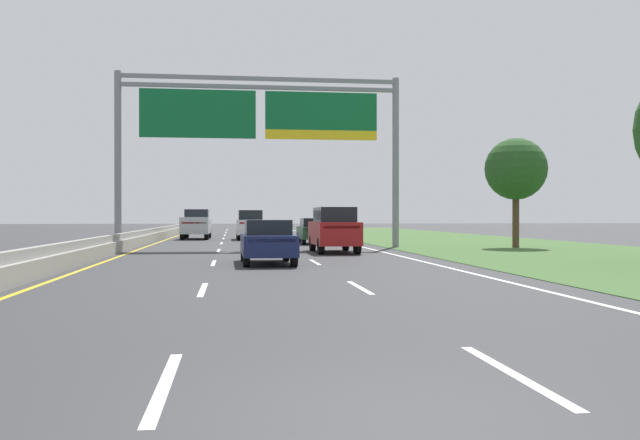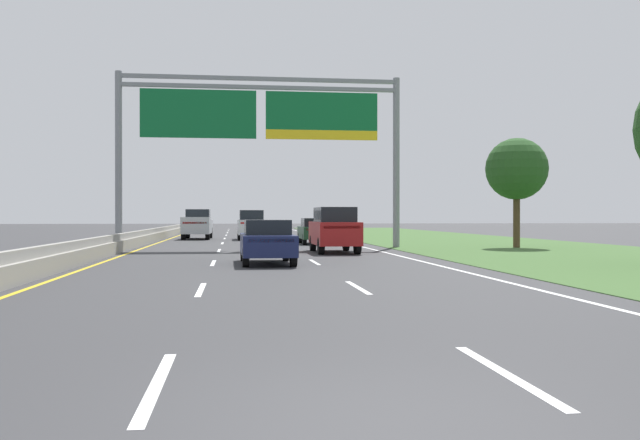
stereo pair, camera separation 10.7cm
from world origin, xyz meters
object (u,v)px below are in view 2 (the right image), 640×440
object	(u,v)px
car_red_right_lane_suv	(334,229)
roadside_tree_mid	(517,169)
pickup_truck_silver	(197,224)
car_white_centre_lane_suv	(251,224)
car_navy_centre_lane_sedan	(267,241)
overhead_sign_gantry	(261,124)
car_darkgreen_right_lane_sedan	(315,230)

from	to	relation	value
car_red_right_lane_suv	roadside_tree_mid	world-z (taller)	roadside_tree_mid
pickup_truck_silver	car_white_centre_lane_suv	distance (m)	4.34
car_navy_centre_lane_sedan	car_red_right_lane_suv	bearing A→B (deg)	-26.57
roadside_tree_mid	pickup_truck_silver	bearing A→B (deg)	137.38
car_red_right_lane_suv	roadside_tree_mid	xyz separation A→B (m)	(10.36, 3.40, 3.10)
overhead_sign_gantry	car_darkgreen_right_lane_sedan	world-z (taller)	overhead_sign_gantry
overhead_sign_gantry	pickup_truck_silver	size ratio (longest dim) A/B	2.77
overhead_sign_gantry	roadside_tree_mid	distance (m)	13.87
pickup_truck_silver	car_darkgreen_right_lane_sedan	distance (m)	12.48
car_darkgreen_right_lane_sedan	roadside_tree_mid	xyz separation A→B (m)	(10.10, -6.43, 3.38)
car_navy_centre_lane_sedan	pickup_truck_silver	bearing A→B (deg)	7.52
car_red_right_lane_suv	roadside_tree_mid	distance (m)	11.34
car_white_centre_lane_suv	car_red_right_lane_suv	bearing A→B (deg)	-169.71
overhead_sign_gantry	car_navy_centre_lane_sedan	bearing A→B (deg)	-91.09
pickup_truck_silver	car_navy_centre_lane_sedan	world-z (taller)	pickup_truck_silver
overhead_sign_gantry	car_red_right_lane_suv	distance (m)	7.93
car_darkgreen_right_lane_sedan	car_navy_centre_lane_sedan	bearing A→B (deg)	167.97
car_white_centre_lane_suv	car_darkgreen_right_lane_sedan	bearing A→B (deg)	-155.73
pickup_truck_silver	car_darkgreen_right_lane_sedan	xyz separation A→B (m)	(7.63, -9.88, -0.26)
overhead_sign_gantry	car_navy_centre_lane_sedan	distance (m)	13.21
overhead_sign_gantry	car_white_centre_lane_suv	size ratio (longest dim) A/B	3.19
car_red_right_lane_suv	pickup_truck_silver	bearing A→B (deg)	20.51
car_red_right_lane_suv	roadside_tree_mid	size ratio (longest dim) A/B	0.80
car_navy_centre_lane_sedan	roadside_tree_mid	size ratio (longest dim) A/B	0.75
overhead_sign_gantry	car_red_right_lane_suv	size ratio (longest dim) A/B	3.20
pickup_truck_silver	car_red_right_lane_suv	xyz separation A→B (m)	(7.37, -19.72, 0.02)
car_white_centre_lane_suv	car_navy_centre_lane_sedan	bearing A→B (deg)	179.29
car_navy_centre_lane_sedan	car_red_right_lane_suv	distance (m)	7.96
car_navy_centre_lane_sedan	car_white_centre_lane_suv	bearing A→B (deg)	-0.75
car_darkgreen_right_lane_sedan	car_white_centre_lane_suv	xyz separation A→B (m)	(-3.72, 7.99, 0.28)
car_navy_centre_lane_sedan	car_red_right_lane_suv	xyz separation A→B (m)	(3.46, 7.16, 0.28)
overhead_sign_gantry	car_white_centre_lane_suv	world-z (taller)	overhead_sign_gantry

